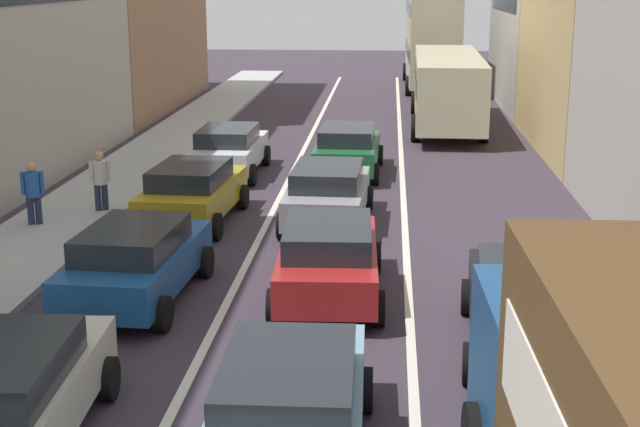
# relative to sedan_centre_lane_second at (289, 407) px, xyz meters

# --- Properties ---
(sidewalk_left) EXTENTS (2.60, 64.00, 0.14)m
(sidewalk_left) POSITION_rel_sedan_centre_lane_second_xyz_m (-6.80, 14.29, -0.73)
(sidewalk_left) COLOR #B1B1B1
(sidewalk_left) RESTS_ON ground
(lane_stripe_left) EXTENTS (0.16, 60.00, 0.01)m
(lane_stripe_left) POSITION_rel_sedan_centre_lane_second_xyz_m (-1.80, 14.29, -0.79)
(lane_stripe_left) COLOR silver
(lane_stripe_left) RESTS_ON ground
(lane_stripe_right) EXTENTS (0.16, 60.00, 0.01)m
(lane_stripe_right) POSITION_rel_sedan_centre_lane_second_xyz_m (1.60, 14.29, -0.79)
(lane_stripe_right) COLOR silver
(lane_stripe_right) RESTS_ON ground
(sedan_centre_lane_second) EXTENTS (2.12, 4.33, 1.49)m
(sedan_centre_lane_second) POSITION_rel_sedan_centre_lane_second_xyz_m (0.00, 0.00, 0.00)
(sedan_centre_lane_second) COLOR #759EB7
(sedan_centre_lane_second) RESTS_ON ground
(wagon_left_lane_second) EXTENTS (2.26, 4.40, 1.49)m
(wagon_left_lane_second) POSITION_rel_sedan_centre_lane_second_xyz_m (-3.64, 0.04, 0.00)
(wagon_left_lane_second) COLOR beige
(wagon_left_lane_second) RESTS_ON ground
(hatchback_centre_lane_third) EXTENTS (2.19, 4.36, 1.49)m
(hatchback_centre_lane_third) POSITION_rel_sedan_centre_lane_second_xyz_m (0.07, 6.14, 0.00)
(hatchback_centre_lane_third) COLOR #A51E1E
(hatchback_centre_lane_third) RESTS_ON ground
(sedan_left_lane_third) EXTENTS (2.25, 4.39, 1.49)m
(sedan_left_lane_third) POSITION_rel_sedan_centre_lane_second_xyz_m (-3.50, 5.65, 0.00)
(sedan_left_lane_third) COLOR #194C8C
(sedan_left_lane_third) RESTS_ON ground
(coupe_centre_lane_fourth) EXTENTS (2.17, 4.35, 1.49)m
(coupe_centre_lane_fourth) POSITION_rel_sedan_centre_lane_second_xyz_m (-0.29, 11.32, 0.00)
(coupe_centre_lane_fourth) COLOR gray
(coupe_centre_lane_fourth) RESTS_ON ground
(sedan_left_lane_fourth) EXTENTS (2.26, 4.40, 1.49)m
(sedan_left_lane_fourth) POSITION_rel_sedan_centre_lane_second_xyz_m (-3.63, 11.21, 0.00)
(sedan_left_lane_fourth) COLOR #B29319
(sedan_left_lane_fourth) RESTS_ON ground
(sedan_centre_lane_fifth) EXTENTS (2.16, 4.35, 1.49)m
(sedan_centre_lane_fifth) POSITION_rel_sedan_centre_lane_second_xyz_m (-0.09, 17.14, 0.00)
(sedan_centre_lane_fifth) COLOR #19592D
(sedan_centre_lane_fifth) RESTS_ON ground
(sedan_left_lane_fifth) EXTENTS (2.10, 4.32, 1.49)m
(sedan_left_lane_fifth) POSITION_rel_sedan_centre_lane_second_xyz_m (-3.70, 16.76, 0.00)
(sedan_left_lane_fifth) COLOR silver
(sedan_left_lane_fifth) RESTS_ON ground
(sedan_right_lane_behind_truck) EXTENTS (2.29, 4.41, 1.49)m
(sedan_right_lane_behind_truck) POSITION_rel_sedan_centre_lane_second_xyz_m (3.45, 3.88, 0.00)
(sedan_right_lane_behind_truck) COLOR black
(sedan_right_lane_behind_truck) RESTS_ON ground
(bus_mid_queue_primary) EXTENTS (2.96, 10.55, 2.90)m
(bus_mid_queue_primary) POSITION_rel_sedan_centre_lane_second_xyz_m (3.44, 26.08, 0.96)
(bus_mid_queue_primary) COLOR #BFB793
(bus_mid_queue_primary) RESTS_ON ground
(bus_far_queue_secondary) EXTENTS (2.84, 10.51, 5.06)m
(bus_far_queue_secondary) POSITION_rel_sedan_centre_lane_second_xyz_m (3.34, 39.18, 2.03)
(bus_far_queue_secondary) COLOR #BFB793
(bus_far_queue_secondary) RESTS_ON ground
(pedestrian_mid_sidewalk) EXTENTS (0.52, 0.34, 1.66)m
(pedestrian_mid_sidewalk) POSITION_rel_sedan_centre_lane_second_xyz_m (-7.29, 10.29, 0.15)
(pedestrian_mid_sidewalk) COLOR #262D47
(pedestrian_mid_sidewalk) RESTS_ON ground
(pedestrian_far_sidewalk) EXTENTS (0.47, 0.34, 1.66)m
(pedestrian_far_sidewalk) POSITION_rel_sedan_centre_lane_second_xyz_m (-6.10, 11.72, 0.15)
(pedestrian_far_sidewalk) COLOR #262D47
(pedestrian_far_sidewalk) RESTS_ON ground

